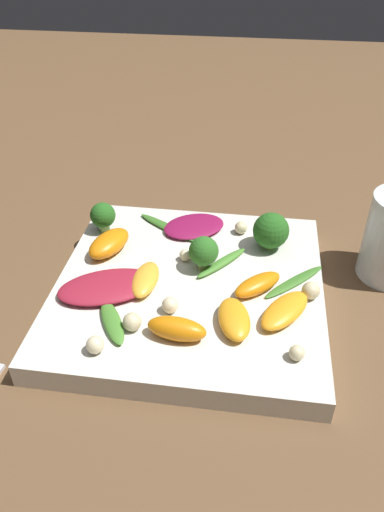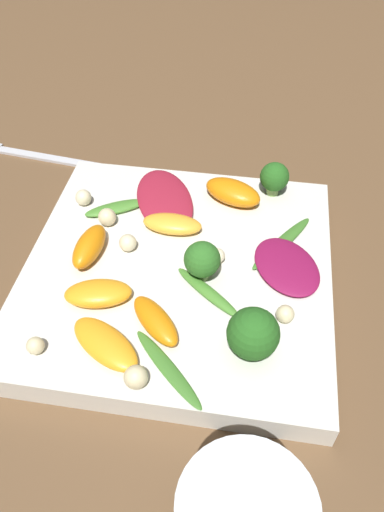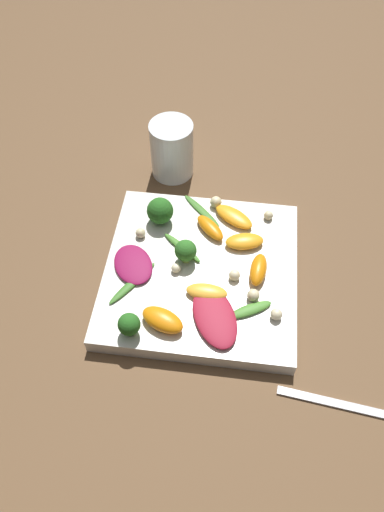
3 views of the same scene
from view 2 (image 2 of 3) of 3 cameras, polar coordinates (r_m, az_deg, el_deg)
The scene contains 25 objects.
ground_plane at distance 0.49m, azimuth -1.56°, elevation -3.00°, with size 2.40×2.40×0.00m, color brown.
plate at distance 0.48m, azimuth -1.59°, elevation -1.99°, with size 0.28×0.28×0.03m.
fork at distance 0.68m, azimuth -19.04°, elevation 11.16°, with size 0.04×0.19×0.01m.
radicchio_leaf_0 at distance 0.53m, azimuth -3.15°, elevation 6.43°, with size 0.12×0.09×0.01m.
radicchio_leaf_1 at distance 0.47m, azimuth 10.77°, elevation -1.14°, with size 0.09×0.09×0.01m.
orange_segment_0 at distance 0.50m, azimuth -2.26°, elevation 3.68°, with size 0.03×0.06×0.02m.
orange_segment_1 at distance 0.41m, azimuth -9.89°, elevation -9.85°, with size 0.06×0.07×0.01m.
orange_segment_2 at distance 0.42m, azimuth -4.20°, elevation -7.37°, with size 0.06×0.06×0.02m.
orange_segment_3 at distance 0.48m, azimuth -11.60°, elevation 1.24°, with size 0.06×0.03×0.02m.
orange_segment_4 at distance 0.44m, azimuth -10.67°, elevation -4.22°, with size 0.04×0.06×0.02m.
orange_segment_5 at distance 0.53m, azimuth 4.69°, elevation 7.29°, with size 0.05×0.07×0.02m.
broccoli_floret_0 at distance 0.39m, azimuth 7.00°, elevation -8.81°, with size 0.04×0.04×0.04m.
broccoli_floret_1 at distance 0.54m, azimuth 9.40°, elevation 8.83°, with size 0.03×0.03×0.04m.
broccoli_floret_2 at distance 0.44m, azimuth 1.17°, elevation -0.48°, with size 0.03×0.03×0.04m.
arugula_sprig_0 at distance 0.40m, azimuth -2.79°, elevation -12.70°, with size 0.07×0.07×0.00m.
arugula_sprig_1 at distance 0.44m, azimuth 1.83°, elevation -4.15°, with size 0.06×0.07×0.01m.
arugula_sprig_2 at distance 0.49m, azimuth 10.25°, elevation 1.50°, with size 0.09×0.06×0.01m.
arugula_sprig_3 at distance 0.53m, azimuth -8.69°, elevation 5.46°, with size 0.05×0.07×0.01m.
macadamia_nut_0 at distance 0.39m, azimuth -6.44°, elevation -13.58°, with size 0.02×0.02×0.02m.
macadamia_nut_1 at distance 0.48m, azimuth -7.35°, elevation 1.51°, with size 0.02×0.02×0.02m.
macadamia_nut_2 at distance 0.54m, azimuth -12.31°, elevation 6.55°, with size 0.02×0.02×0.02m.
macadamia_nut_3 at distance 0.42m, azimuth -17.47°, elevation -9.74°, with size 0.01×0.01×0.01m.
macadamia_nut_4 at distance 0.47m, azimuth 2.93°, elevation 0.02°, with size 0.01×0.01×0.01m.
macadamia_nut_5 at distance 0.51m, azimuth -9.68°, elevation 4.40°, with size 0.02×0.02×0.02m.
macadamia_nut_6 at distance 0.43m, azimuth 10.61°, elevation -6.53°, with size 0.02×0.02×0.02m.
Camera 2 is at (-0.31, -0.06, 0.37)m, focal length 35.00 mm.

